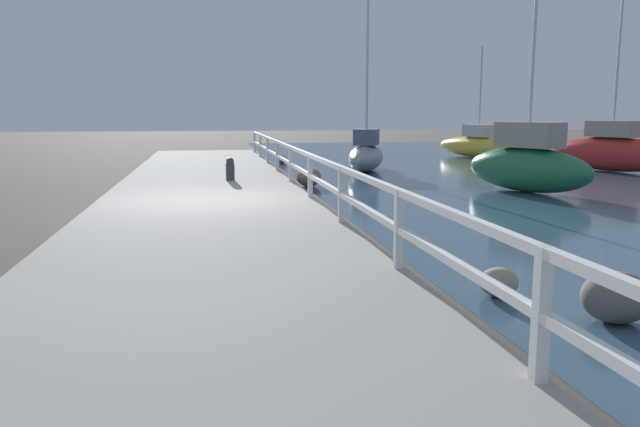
# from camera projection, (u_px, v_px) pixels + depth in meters

# --- Properties ---
(ground_plane) EXTENTS (120.00, 120.00, 0.00)m
(ground_plane) POSITION_uv_depth(u_px,v_px,m) (208.00, 211.00, 13.42)
(ground_plane) COLOR #4C473D
(dock_walkway) EXTENTS (4.66, 36.00, 0.25)m
(dock_walkway) POSITION_uv_depth(u_px,v_px,m) (208.00, 205.00, 13.40)
(dock_walkway) COLOR #9E998E
(dock_walkway) RESTS_ON ground
(railing) EXTENTS (0.10, 32.50, 0.96)m
(railing) POSITION_uv_depth(u_px,v_px,m) (310.00, 167.00, 13.67)
(railing) COLOR white
(railing) RESTS_ON dock_walkway
(boulder_upstream) EXTENTS (0.70, 0.63, 0.52)m
(boulder_upstream) POSITION_uv_depth(u_px,v_px,m) (616.00, 297.00, 6.26)
(boulder_upstream) COLOR #666056
(boulder_upstream) RESTS_ON ground
(boulder_water_edge) EXTENTS (0.44, 0.39, 0.33)m
(boulder_water_edge) POSITION_uv_depth(u_px,v_px,m) (282.00, 159.00, 25.96)
(boulder_water_edge) COLOR gray
(boulder_water_edge) RESTS_ON ground
(boulder_far_strip) EXTENTS (0.45, 0.41, 0.34)m
(boulder_far_strip) POSITION_uv_depth(u_px,v_px,m) (499.00, 282.00, 7.16)
(boulder_far_strip) COLOR gray
(boulder_far_strip) RESTS_ON ground
(boulder_near_dock) EXTENTS (0.71, 0.64, 0.54)m
(boulder_near_dock) POSITION_uv_depth(u_px,v_px,m) (309.00, 177.00, 17.81)
(boulder_near_dock) COLOR slate
(boulder_near_dock) RESTS_ON ground
(mooring_bollard) EXTENTS (0.24, 0.24, 0.63)m
(mooring_bollard) POSITION_uv_depth(u_px,v_px,m) (230.00, 169.00, 17.12)
(mooring_bollard) COLOR #333338
(mooring_bollard) RESTS_ON dock_walkway
(sailboat_red) EXTENTS (2.68, 5.35, 6.05)m
(sailboat_red) POSITION_uv_depth(u_px,v_px,m) (611.00, 151.00, 22.43)
(sailboat_red) COLOR red
(sailboat_red) RESTS_ON water_surface
(sailboat_green) EXTENTS (2.53, 4.05, 5.27)m
(sailboat_green) POSITION_uv_depth(u_px,v_px,m) (528.00, 164.00, 16.52)
(sailboat_green) COLOR #236B42
(sailboat_green) RESTS_ON water_surface
(sailboat_gray) EXTENTS (2.61, 4.32, 6.49)m
(sailboat_gray) POSITION_uv_depth(u_px,v_px,m) (366.00, 155.00, 22.52)
(sailboat_gray) COLOR gray
(sailboat_gray) RESTS_ON water_surface
(sailboat_yellow) EXTENTS (2.29, 6.05, 5.08)m
(sailboat_yellow) POSITION_uv_depth(u_px,v_px,m) (478.00, 145.00, 29.19)
(sailboat_yellow) COLOR gold
(sailboat_yellow) RESTS_ON water_surface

